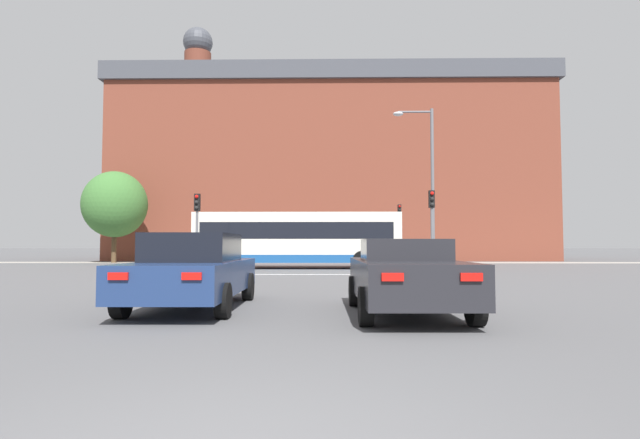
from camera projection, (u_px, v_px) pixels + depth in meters
name	position (u px, v px, depth m)	size (l,w,h in m)	color
stop_line_strip	(314.00, 274.00, 22.16)	(8.51, 0.30, 0.01)	silver
far_pavement	(320.00, 263.00, 37.18)	(69.46, 2.50, 0.01)	#A09B91
brick_civic_building	(329.00, 173.00, 48.44)	(38.14, 16.49, 22.81)	brown
car_saloon_left	(194.00, 270.00, 10.35)	(2.08, 4.89, 1.55)	navy
car_roadster_right	(406.00, 276.00, 9.39)	(2.03, 4.41, 1.42)	#232328
bus_crossing_lead	(298.00, 239.00, 28.04)	(11.37, 2.78, 3.10)	silver
traffic_light_far_left	(249.00, 229.00, 36.49)	(0.26, 0.31, 3.69)	slate
traffic_light_near_left	(197.00, 219.00, 23.12)	(0.26, 0.31, 3.69)	slate
traffic_light_near_right	(432.00, 217.00, 22.96)	(0.26, 0.31, 3.83)	slate
traffic_light_far_right	(400.00, 224.00, 36.83)	(0.26, 0.31, 4.31)	slate
street_lamp_junction	(426.00, 173.00, 24.43)	(1.99, 0.36, 8.03)	slate
pedestrian_waiting	(217.00, 250.00, 36.93)	(0.44, 0.31, 1.62)	brown
tree_by_building	(115.00, 204.00, 37.10)	(4.69, 4.69, 6.81)	#4C3823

